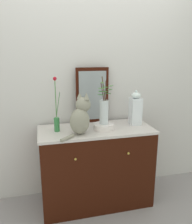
{
  "coord_description": "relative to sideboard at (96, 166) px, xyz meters",
  "views": [
    {
      "loc": [
        -0.54,
        -2.19,
        1.64
      ],
      "look_at": [
        0.0,
        0.0,
        1.05
      ],
      "focal_mm": 36.36,
      "sensor_mm": 36.0,
      "label": 1
    }
  ],
  "objects": [
    {
      "name": "bowl_porcelain",
      "position": [
        0.07,
        -0.04,
        0.46
      ],
      "size": [
        0.21,
        0.21,
        0.06
      ],
      "primitive_type": "cylinder",
      "color": "white",
      "rests_on": "sideboard"
    },
    {
      "name": "vase_slim_green",
      "position": [
        -0.4,
        0.02,
        0.56
      ],
      "size": [
        0.07,
        0.06,
        0.55
      ],
      "color": "#317B40",
      "rests_on": "sideboard"
    },
    {
      "name": "cat_sitting",
      "position": [
        -0.18,
        -0.1,
        0.61
      ],
      "size": [
        0.35,
        0.33,
        0.4
      ],
      "color": "gray",
      "rests_on": "sideboard"
    },
    {
      "name": "jar_lidded_porcelain",
      "position": [
        0.46,
        0.05,
        0.61
      ],
      "size": [
        0.12,
        0.12,
        0.38
      ],
      "color": "white",
      "rests_on": "sideboard"
    },
    {
      "name": "wall_back",
      "position": [
        0.0,
        0.34,
        0.86
      ],
      "size": [
        4.4,
        0.08,
        2.6
      ],
      "primitive_type": "cube",
      "color": "silver",
      "rests_on": "ground_plane"
    },
    {
      "name": "vase_glass_clear",
      "position": [
        0.07,
        -0.04,
        0.64
      ],
      "size": [
        0.18,
        0.14,
        0.49
      ],
      "color": "silver",
      "rests_on": "bowl_porcelain"
    },
    {
      "name": "mirror_leaning",
      "position": [
        0.02,
        0.24,
        0.74
      ],
      "size": [
        0.37,
        0.03,
        0.62
      ],
      "color": "black",
      "rests_on": "sideboard"
    },
    {
      "name": "sideboard",
      "position": [
        0.0,
        0.0,
        0.0
      ],
      "size": [
        1.2,
        0.54,
        0.87
      ],
      "color": "black",
      "rests_on": "ground_plane"
    },
    {
      "name": "ground_plane",
      "position": [
        0.0,
        0.0,
        -0.44
      ],
      "size": [
        6.0,
        6.0,
        0.0
      ],
      "primitive_type": "plane",
      "color": "gray"
    }
  ]
}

